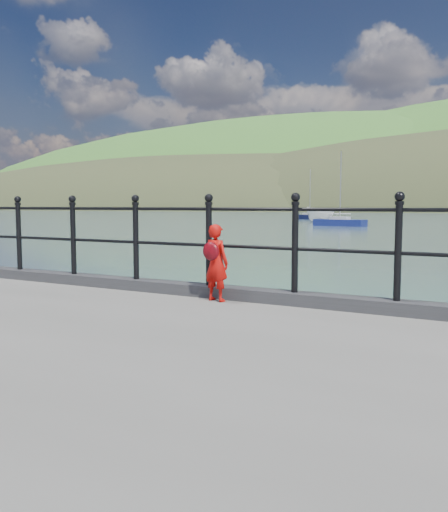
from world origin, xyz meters
The scene contains 7 objects.
ground centered at (0.00, 0.00, 0.00)m, with size 600.00×600.00×0.00m, color #2D4251.
kerb centered at (0.00, -0.15, 1.07)m, with size 60.00×0.30×0.15m, color #28282B.
railing centered at (0.00, -0.15, 1.82)m, with size 18.11×0.11×1.20m.
child centered at (0.85, -0.41, 1.49)m, with size 0.39×0.33×0.96m.
launch_white centered at (-18.75, 60.13, 0.99)m, with size 1.93×5.14×1.98m, color silver.
sailboat_left centered at (-25.38, 74.36, 0.34)m, with size 5.82×3.06×7.98m.
sailboat_port centered at (-12.95, 49.63, 0.34)m, with size 5.64×2.51×7.98m.
Camera 1 is at (4.20, -6.20, 2.20)m, focal length 38.00 mm.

